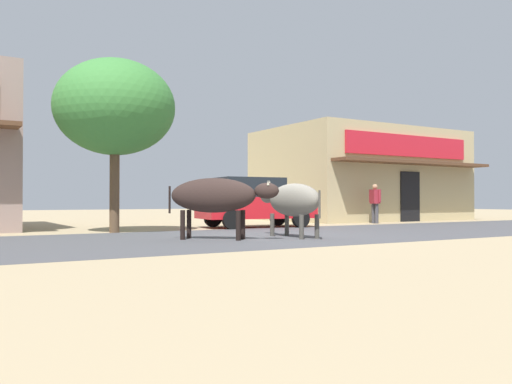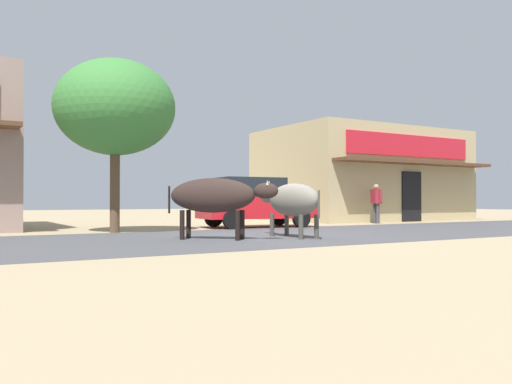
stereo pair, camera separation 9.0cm
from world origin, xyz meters
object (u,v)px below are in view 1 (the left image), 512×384
object	(u,v)px
roadside_tree	(115,108)
cow_near_brown	(216,196)
parked_hatchback_car	(254,202)
cow_far_dark	(292,200)
pedestrian_by_shop	(375,201)

from	to	relation	value
roadside_tree	cow_near_brown	bearing A→B (deg)	-72.07
cow_near_brown	roadside_tree	bearing A→B (deg)	107.93
parked_hatchback_car	cow_far_dark	bearing A→B (deg)	-109.81
parked_hatchback_car	cow_near_brown	world-z (taller)	parked_hatchback_car
cow_far_dark	pedestrian_by_shop	distance (m)	8.48
cow_far_dark	pedestrian_by_shop	xyz separation A→B (m)	(7.12, 4.61, -0.01)
pedestrian_by_shop	parked_hatchback_car	bearing A→B (deg)	-179.45
parked_hatchback_car	cow_near_brown	bearing A→B (deg)	-129.92
cow_near_brown	cow_far_dark	world-z (taller)	cow_near_brown
cow_near_brown	cow_far_dark	distance (m)	1.97
roadside_tree	parked_hatchback_car	xyz separation A→B (m)	(4.81, 0.50, -2.63)
cow_near_brown	pedestrian_by_shop	bearing A→B (deg)	25.58
cow_far_dark	cow_near_brown	bearing A→B (deg)	172.09
roadside_tree	pedestrian_by_shop	xyz separation A→B (m)	(10.29, 0.55, -2.59)
roadside_tree	cow_near_brown	size ratio (longest dim) A/B	2.24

